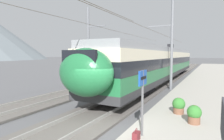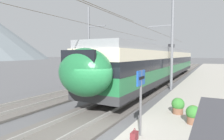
% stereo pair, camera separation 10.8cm
% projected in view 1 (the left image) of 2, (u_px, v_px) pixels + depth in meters
% --- Properties ---
extents(ground_plane, '(400.00, 400.00, 0.00)m').
position_uv_depth(ground_plane, '(105.00, 131.00, 7.72)').
color(ground_plane, '#565659').
extents(track_near, '(120.00, 3.00, 0.28)m').
position_uv_depth(track_near, '(78.00, 124.00, 8.34)').
color(track_near, '#5B5651').
rests_on(track_near, ground).
extents(track_far, '(120.00, 3.00, 0.28)m').
position_uv_depth(track_far, '(11.00, 110.00, 10.46)').
color(track_far, '#5B5651').
rests_on(track_far, ground).
extents(train_near_platform, '(31.33, 3.04, 4.27)m').
position_uv_depth(train_near_platform, '(162.00, 62.00, 21.87)').
color(train_near_platform, '#2D2D30').
rests_on(train_near_platform, track_near).
extents(train_far_track, '(28.83, 3.02, 4.27)m').
position_uv_depth(train_far_track, '(150.00, 60.00, 33.61)').
color(train_far_track, '#2D2D30').
rests_on(train_far_track, track_far).
extents(catenary_mast_mid, '(40.63, 2.26, 8.40)m').
position_uv_depth(catenary_mast_mid, '(170.00, 41.00, 16.63)').
color(catenary_mast_mid, slate).
rests_on(catenary_mast_mid, ground).
extents(catenary_mast_far_side, '(40.63, 2.22, 8.03)m').
position_uv_depth(catenary_mast_far_side, '(89.00, 44.00, 19.97)').
color(catenary_mast_far_side, slate).
rests_on(catenary_mast_far_side, ground).
extents(platform_sign, '(0.70, 0.08, 2.26)m').
position_uv_depth(platform_sign, '(143.00, 88.00, 6.45)').
color(platform_sign, '#59595B').
rests_on(platform_sign, platform_slab).
extents(handbag_near_sign, '(0.32, 0.18, 0.41)m').
position_uv_depth(handbag_near_sign, '(136.00, 136.00, 6.21)').
color(handbag_near_sign, maroon).
rests_on(handbag_near_sign, platform_slab).
extents(potted_plant_platform_edge, '(0.57, 0.57, 0.76)m').
position_uv_depth(potted_plant_platform_edge, '(194.00, 114.00, 7.69)').
color(potted_plant_platform_edge, brown).
rests_on(potted_plant_platform_edge, platform_slab).
extents(potted_plant_by_shelter, '(0.59, 0.59, 0.76)m').
position_uv_depth(potted_plant_by_shelter, '(179.00, 105.00, 9.02)').
color(potted_plant_by_shelter, brown).
rests_on(potted_plant_by_shelter, platform_slab).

